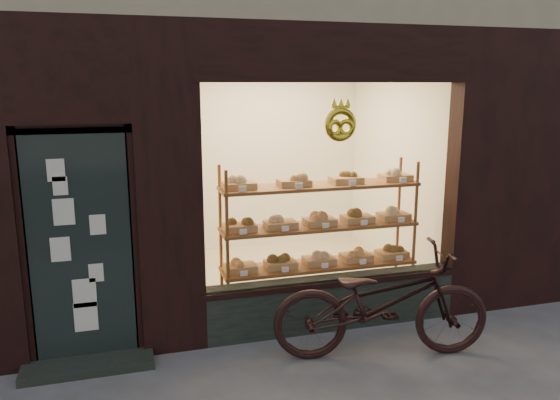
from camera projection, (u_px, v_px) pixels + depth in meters
name	position (u px, v px, depth m)	size (l,w,h in m)	color
display_shelf	(319.00, 238.00, 6.04)	(2.20, 0.45, 1.70)	brown
bicycle	(382.00, 302.00, 5.10)	(0.71, 2.04, 1.07)	black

